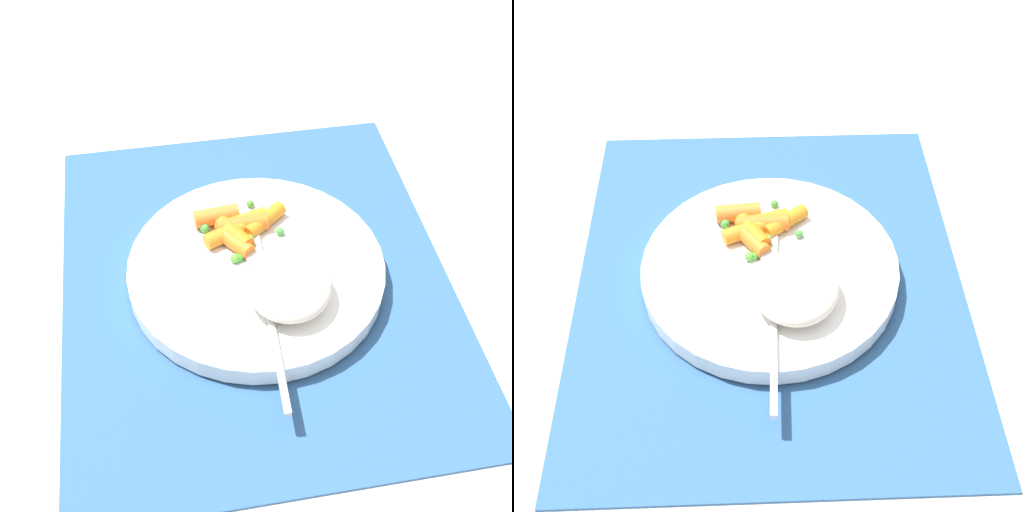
% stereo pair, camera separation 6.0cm
% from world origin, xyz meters
% --- Properties ---
extents(ground_plane, '(2.40, 2.40, 0.00)m').
position_xyz_m(ground_plane, '(0.00, 0.00, 0.00)').
color(ground_plane, white).
extents(placemat, '(0.45, 0.37, 0.01)m').
position_xyz_m(placemat, '(0.00, 0.00, 0.00)').
color(placemat, '#2D5684').
rests_on(placemat, ground_plane).
extents(plate, '(0.24, 0.24, 0.02)m').
position_xyz_m(plate, '(0.00, 0.00, 0.02)').
color(plate, white).
rests_on(plate, placemat).
extents(rice_mound, '(0.09, 0.08, 0.03)m').
position_xyz_m(rice_mound, '(-0.04, -0.02, 0.04)').
color(rice_mound, beige).
rests_on(rice_mound, plate).
extents(carrot_portion, '(0.07, 0.09, 0.02)m').
position_xyz_m(carrot_portion, '(0.04, 0.01, 0.03)').
color(carrot_portion, orange).
rests_on(carrot_portion, plate).
extents(pea_scatter, '(0.08, 0.08, 0.01)m').
position_xyz_m(pea_scatter, '(0.04, 0.01, 0.03)').
color(pea_scatter, '#519440').
rests_on(pea_scatter, plate).
extents(fork, '(0.21, 0.02, 0.01)m').
position_xyz_m(fork, '(-0.04, 0.00, 0.03)').
color(fork, silver).
rests_on(fork, plate).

